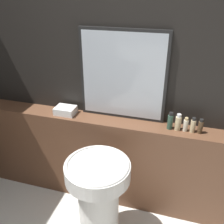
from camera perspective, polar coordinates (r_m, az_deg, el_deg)
name	(u,v)px	position (r m, az deg, el deg)	size (l,w,h in m)	color
wall_back	(114,83)	(2.30, 0.40, 6.60)	(8.00, 0.06, 2.50)	black
vanity_counter	(110,161)	(2.57, -0.56, -11.03)	(2.97, 0.23, 0.94)	brown
pedestal_sink	(98,197)	(2.18, -3.12, -18.80)	(0.52, 0.52, 0.84)	silver
mirror	(123,76)	(2.20, 2.43, 8.20)	(0.78, 0.03, 0.81)	black
towel_stack	(66,110)	(2.44, -10.58, 0.36)	(0.19, 0.15, 0.07)	white
shampoo_bottle	(170,121)	(2.20, 13.16, -2.07)	(0.05, 0.05, 0.16)	#2D4C3D
conditioner_bottle	(178,123)	(2.20, 14.88, -2.36)	(0.05, 0.05, 0.15)	#C6B284
lotion_bottle	(186,125)	(2.20, 16.48, -2.83)	(0.04, 0.04, 0.13)	beige
body_wash_bottle	(193,125)	(2.20, 18.02, -2.94)	(0.04, 0.04, 0.14)	#C6B284
hand_soap_bottle	(200,127)	(2.21, 19.56, -3.17)	(0.04, 0.04, 0.13)	#4C3823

